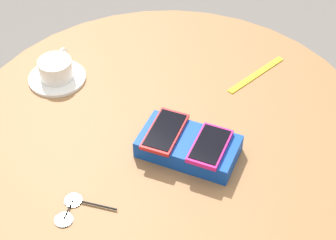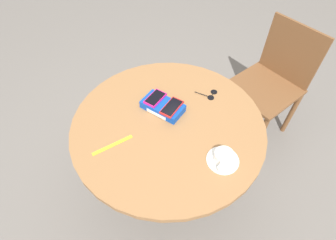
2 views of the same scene
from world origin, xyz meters
The scene contains 8 objects.
round_table centered at (0.00, 0.00, 0.59)m, with size 0.97×0.97×0.71m.
phone_box centered at (-0.09, 0.04, 0.73)m, with size 0.24×0.16×0.04m.
phone_magenta centered at (-0.14, 0.03, 0.76)m, with size 0.09×0.13×0.01m.
phone_red centered at (-0.03, 0.06, 0.76)m, with size 0.10×0.14×0.01m.
saucer centered at (0.33, 0.03, 0.71)m, with size 0.15×0.15×0.01m, color white.
coffee_cup centered at (0.33, 0.03, 0.74)m, with size 0.08×0.11×0.06m.
lanyard_strap centered at (-0.07, -0.28, 0.71)m, with size 0.20×0.02×0.00m, color yellow.
sunglasses centered at (0.01, 0.31, 0.71)m, with size 0.11×0.10×0.01m.
Camera 1 is at (-0.55, 0.74, 1.63)m, focal length 60.00 mm.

